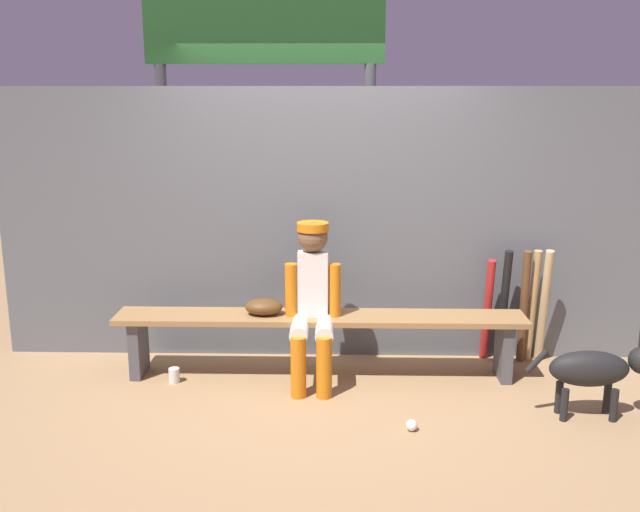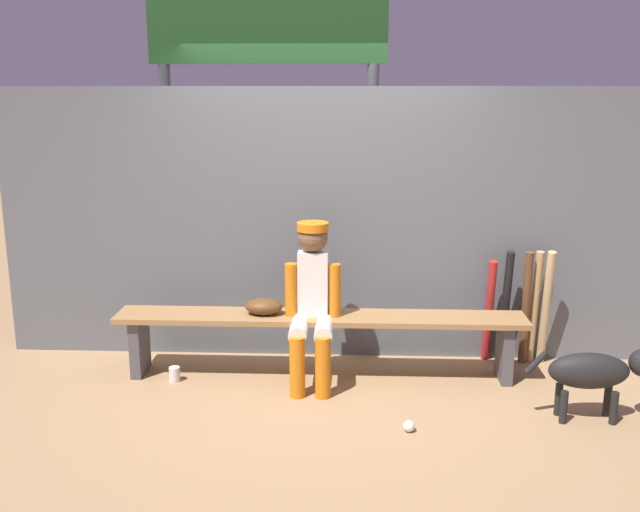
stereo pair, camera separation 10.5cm
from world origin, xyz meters
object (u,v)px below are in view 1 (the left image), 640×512
at_px(cup_on_ground, 174,375).
at_px(bat_wood_natural, 544,307).
at_px(player_seated, 312,298).
at_px(dog, 598,369).
at_px(bat_wood_tan, 532,306).
at_px(bat_wood_dark, 524,307).
at_px(baseball, 412,425).
at_px(baseball_glove, 264,307).
at_px(cup_on_bench, 315,308).
at_px(dugout_bench, 320,327).
at_px(bat_aluminum_red, 487,310).
at_px(scoreboard, 272,55).
at_px(bat_aluminum_black, 504,306).

bearing_deg(cup_on_ground, bat_wood_natural, 9.04).
xyz_separation_m(player_seated, dog, (1.88, -0.53, -0.32)).
bearing_deg(bat_wood_tan, player_seated, -164.82).
relative_size(bat_wood_dark, baseball, 12.42).
height_order(player_seated, dog, player_seated).
xyz_separation_m(baseball, cup_on_ground, (-1.68, 0.73, 0.02)).
bearing_deg(baseball_glove, cup_on_bench, -2.45).
bearing_deg(baseball_glove, dugout_bench, 0.00).
relative_size(baseball_glove, bat_wood_dark, 0.30).
bearing_deg(bat_aluminum_red, baseball, -120.08).
height_order(dugout_bench, dog, dog).
distance_m(baseball_glove, baseball, 1.44).
xyz_separation_m(dugout_bench, cup_on_bench, (-0.04, -0.02, 0.15)).
bearing_deg(bat_wood_dark, baseball, -129.64).
distance_m(player_seated, cup_on_ground, 1.19).
bearing_deg(player_seated, dugout_bench, 65.67).
relative_size(bat_wood_dark, scoreboard, 0.27).
distance_m(player_seated, dog, 1.98).
xyz_separation_m(bat_wood_tan, dog, (0.17, -1.00, -0.12)).
bearing_deg(player_seated, bat_wood_dark, 14.49).
xyz_separation_m(baseball_glove, baseball, (1.02, -0.88, -0.51)).
bearing_deg(dugout_bench, cup_on_ground, -172.06).
bearing_deg(bat_wood_tan, dog, -80.58).
distance_m(player_seated, cup_on_bench, 0.15).
bearing_deg(dugout_bench, player_seated, -114.33).
bearing_deg(player_seated, scoreboard, 106.09).
distance_m(baseball_glove, bat_wood_dark, 2.03).
xyz_separation_m(baseball_glove, bat_wood_dark, (2.00, 0.31, -0.08)).
height_order(baseball_glove, bat_wood_tan, bat_wood_tan).
relative_size(bat_aluminum_red, cup_on_bench, 7.72).
relative_size(bat_wood_natural, baseball, 12.73).
distance_m(bat_wood_natural, cup_on_ground, 2.88).
xyz_separation_m(bat_wood_natural, dog, (0.09, -0.95, -0.13)).
bearing_deg(cup_on_ground, bat_aluminum_red, 11.76).
relative_size(baseball_glove, scoreboard, 0.08).
bearing_deg(dugout_bench, cup_on_bench, -157.22).
distance_m(baseball, dog, 1.28).
bearing_deg(cup_on_bench, cup_on_ground, -172.65).
bearing_deg(baseball, bat_wood_natural, 46.03).
distance_m(scoreboard, dog, 3.61).
relative_size(dugout_bench, baseball, 41.18).
height_order(scoreboard, dog, scoreboard).
distance_m(player_seated, baseball, 1.18).
xyz_separation_m(bat_aluminum_black, scoreboard, (-1.88, 0.90, 1.95)).
distance_m(bat_aluminum_black, scoreboard, 2.85).
height_order(player_seated, baseball_glove, player_seated).
bearing_deg(dog, bat_wood_natural, 95.57).
bearing_deg(baseball, player_seated, 130.72).
bearing_deg(baseball_glove, scoreboard, 91.11).
xyz_separation_m(baseball_glove, dog, (2.25, -0.65, -0.21)).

